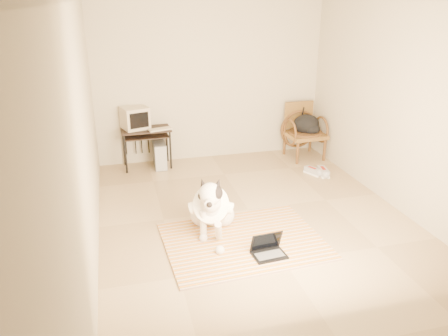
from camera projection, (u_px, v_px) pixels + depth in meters
name	position (u px, v px, depth m)	size (l,w,h in m)	color
floor	(248.00, 209.00, 6.04)	(4.50, 4.50, 0.00)	tan
ceiling	(253.00, 1.00, 5.05)	(4.50, 4.50, 0.00)	silver
wall_back	(211.00, 83.00, 7.57)	(4.50, 4.50, 0.00)	#BCB19A
wall_front	(336.00, 182.00, 3.52)	(4.50, 4.50, 0.00)	#BCB19A
wall_left	(87.00, 125.00, 5.07)	(4.50, 4.50, 0.00)	#BCB19A
wall_right	(389.00, 105.00, 6.01)	(4.50, 4.50, 0.00)	#BCB19A
rug	(243.00, 241.00, 5.24)	(1.92, 1.51, 0.02)	orange
dog	(212.00, 208.00, 5.33)	(0.61, 1.18, 0.85)	silver
laptop	(268.00, 249.00, 4.92)	(0.39, 0.30, 0.26)	black
computer_desk	(146.00, 134.00, 7.33)	(0.83, 0.47, 0.68)	black
crt_monitor	(135.00, 118.00, 7.26)	(0.50, 0.49, 0.36)	#BAAB92
desk_keyboard	(160.00, 129.00, 7.24)	(0.38, 0.14, 0.03)	#BAAB92
pc_tower	(160.00, 155.00, 7.47)	(0.20, 0.48, 0.44)	#4F4F51
rattan_chair	(304.00, 131.00, 7.87)	(0.67, 0.65, 0.97)	brown
backpack	(307.00, 125.00, 7.78)	(0.47, 0.42, 0.35)	black
sneaker_left	(313.00, 171.00, 7.23)	(0.24, 0.33, 0.11)	white
sneaker_right	(323.00, 172.00, 7.19)	(0.18, 0.35, 0.11)	white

